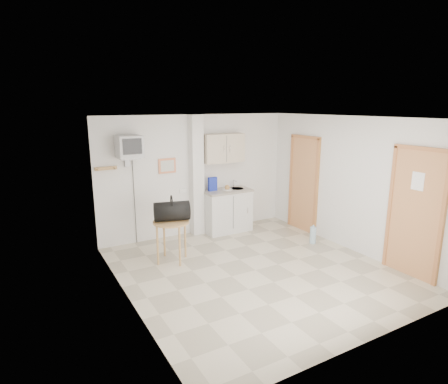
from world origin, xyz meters
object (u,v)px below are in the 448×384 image
crt_television (129,147)px  round_table (171,227)px  duffel_bag (172,211)px  water_bottle (313,235)px

crt_television → round_table: size_ratio=2.93×
round_table → duffel_bag: bearing=39.9°
round_table → duffel_bag: duffel_bag is taller
crt_television → water_bottle: 3.93m
crt_television → duffel_bag: crt_television is taller
round_table → duffel_bag: 0.27m
crt_television → round_table: bearing=-68.3°
round_table → duffel_bag: (0.03, 0.03, 0.27)m
duffel_bag → water_bottle: bearing=2.2°
water_bottle → crt_television: bearing=153.9°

